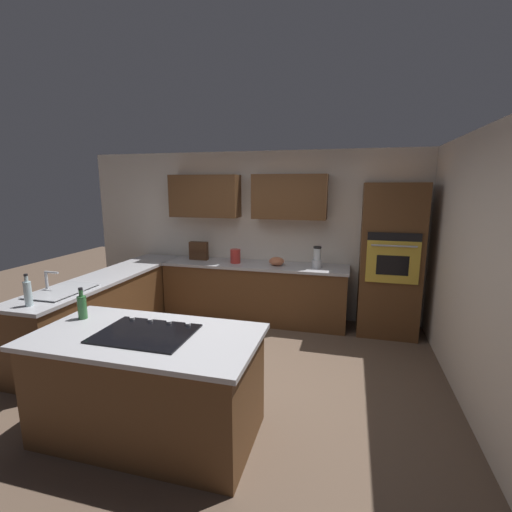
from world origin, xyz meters
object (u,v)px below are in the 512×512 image
(wall_oven, at_px, (390,260))
(oil_bottle, at_px, (82,306))
(kettle, at_px, (235,256))
(dish_soap_bottle, at_px, (28,293))
(spice_rack, at_px, (199,251))
(cooktop, at_px, (146,333))
(sink_unit, at_px, (61,290))
(blender, at_px, (317,259))
(mixing_bowl, at_px, (277,261))

(wall_oven, height_order, oil_bottle, wall_oven)
(wall_oven, bearing_deg, kettle, 0.20)
(kettle, bearing_deg, dish_soap_bottle, 60.70)
(spice_rack, relative_size, oil_bottle, 1.04)
(cooktop, xyz_separation_m, dish_soap_bottle, (1.50, -0.32, 0.13))
(dish_soap_bottle, bearing_deg, kettle, -119.30)
(oil_bottle, bearing_deg, kettle, -103.08)
(sink_unit, distance_m, oil_bottle, 1.05)
(blender, distance_m, dish_soap_bottle, 3.58)
(sink_unit, height_order, dish_soap_bottle, dish_soap_bottle)
(kettle, bearing_deg, blender, 180.00)
(sink_unit, xyz_separation_m, spice_rack, (-0.78, -2.05, 0.13))
(oil_bottle, bearing_deg, mixing_bowl, -115.76)
(sink_unit, height_order, kettle, sink_unit)
(wall_oven, height_order, sink_unit, wall_oven)
(dish_soap_bottle, bearing_deg, cooktop, 168.00)
(cooktop, bearing_deg, mixing_bowl, -100.67)
(kettle, height_order, dish_soap_bottle, dish_soap_bottle)
(cooktop, xyz_separation_m, kettle, (0.13, -2.76, 0.10))
(sink_unit, xyz_separation_m, oil_bottle, (-0.82, 0.64, 0.10))
(cooktop, relative_size, oil_bottle, 2.64)
(sink_unit, height_order, spice_rack, spice_rack)
(sink_unit, bearing_deg, spice_rack, -110.77)
(spice_rack, bearing_deg, dish_soap_bottle, 74.13)
(blender, distance_m, mixing_bowl, 0.60)
(wall_oven, height_order, mixing_bowl, wall_oven)
(blender, relative_size, spice_rack, 1.04)
(blender, height_order, mixing_bowl, blender)
(dish_soap_bottle, bearing_deg, oil_bottle, 168.46)
(spice_rack, bearing_deg, cooktop, 105.30)
(cooktop, bearing_deg, sink_unit, -27.14)
(kettle, relative_size, dish_soap_bottle, 0.65)
(blender, height_order, spice_rack, blender)
(blender, height_order, dish_soap_bottle, dish_soap_bottle)
(sink_unit, xyz_separation_m, mixing_bowl, (-2.08, -1.96, 0.04))
(sink_unit, xyz_separation_m, kettle, (-1.43, -1.96, 0.09))
(kettle, bearing_deg, oil_bottle, 76.92)
(blender, distance_m, spice_rack, 1.90)
(wall_oven, relative_size, cooktop, 2.79)
(sink_unit, bearing_deg, mixing_bowl, -136.67)
(sink_unit, xyz_separation_m, blender, (-2.68, -1.96, 0.12))
(sink_unit, relative_size, oil_bottle, 2.43)
(sink_unit, xyz_separation_m, cooktop, (-1.56, 0.80, -0.01))
(spice_rack, relative_size, dish_soap_bottle, 0.91)
(spice_rack, distance_m, dish_soap_bottle, 2.63)
(spice_rack, distance_m, kettle, 0.66)
(mixing_bowl, bearing_deg, kettle, 0.00)
(kettle, bearing_deg, wall_oven, -179.80)
(mixing_bowl, relative_size, kettle, 1.06)
(blender, bearing_deg, dish_soap_bottle, 42.97)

